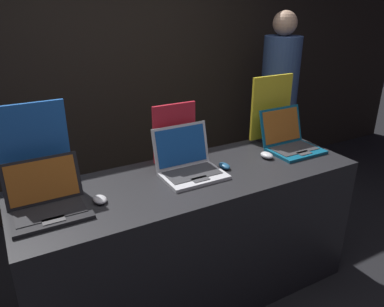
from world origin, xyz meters
name	(u,v)px	position (x,y,z in m)	size (l,w,h in m)	color
wall_back	(107,58)	(0.00, 1.93, 1.40)	(8.00, 0.05, 2.80)	black
display_counter	(193,238)	(0.00, 0.35, 0.45)	(2.09, 0.69, 0.90)	black
laptop_front	(48,201)	(-0.83, 0.34, 0.96)	(0.38, 0.31, 0.25)	black
mouse_front	(100,199)	(-0.58, 0.31, 0.92)	(0.07, 0.10, 0.03)	#B2B2B7
promo_stand_front	(35,152)	(-0.83, 0.57, 1.14)	(0.35, 0.07, 0.51)	black
laptop_middle	(189,164)	(-0.01, 0.39, 0.96)	(0.37, 0.33, 0.28)	#B7B7BC
mouse_middle	(224,166)	(0.23, 0.35, 0.92)	(0.06, 0.10, 0.03)	navy
promo_stand_middle	(175,136)	(-0.01, 0.58, 1.09)	(0.29, 0.07, 0.39)	black
laptop_back	(290,141)	(0.81, 0.40, 0.96)	(0.35, 0.35, 0.27)	#0F5170
mouse_back	(267,155)	(0.57, 0.35, 0.92)	(0.07, 0.10, 0.04)	#B2B2B7
promo_stand_back	(271,110)	(0.81, 0.62, 1.13)	(0.35, 0.07, 0.49)	black
person_bystander	(277,106)	(1.41, 1.21, 0.94)	(0.34, 0.34, 1.80)	#282833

